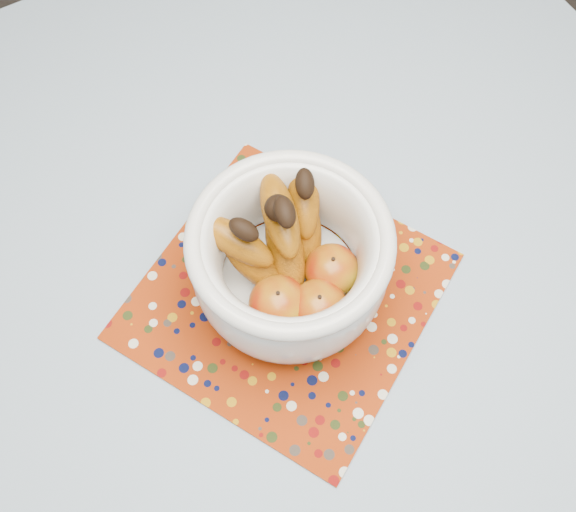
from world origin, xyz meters
The scene contains 4 objects.
table centered at (0.00, 0.00, 0.67)m, with size 1.20×1.20×0.75m.
tablecloth centered at (0.00, 0.00, 0.76)m, with size 1.32×1.32×0.01m, color #6289A3.
placemat centered at (-0.02, -0.03, 0.76)m, with size 0.36×0.36×0.00m, color #8B2807.
fruit_bowl centered at (-0.01, -0.02, 0.85)m, with size 0.25×0.25×0.19m.
Camera 1 is at (-0.19, -0.33, 1.60)m, focal length 42.00 mm.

